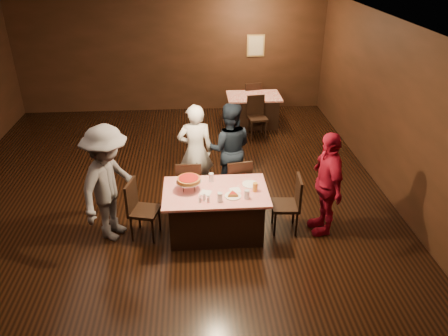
{
  "coord_description": "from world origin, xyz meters",
  "views": [
    {
      "loc": [
        0.55,
        -6.44,
        4.19
      ],
      "look_at": [
        0.98,
        -0.44,
        1.0
      ],
      "focal_mm": 35.0,
      "sensor_mm": 36.0,
      "label": 1
    }
  ],
  "objects_px": {
    "chair_end_left": "(144,210)",
    "glass_amber": "(255,187)",
    "main_table": "(216,212)",
    "chair_far_left": "(190,184)",
    "chair_back_far": "(250,99)",
    "glass_back": "(211,177)",
    "pizza_stand": "(189,180)",
    "chair_back_near": "(257,117)",
    "chair_far_right": "(237,182)",
    "diner_navy_hoodie": "(229,149)",
    "diner_white_jacket": "(196,151)",
    "plate_empty": "(250,184)",
    "diner_red_shirt": "(327,183)",
    "chair_end_right": "(285,204)",
    "diner_grey_knit": "(109,184)",
    "glass_front_left": "(220,197)",
    "back_table": "(253,110)",
    "glass_front_right": "(247,194)"
  },
  "relations": [
    {
      "from": "chair_back_far",
      "to": "diner_grey_knit",
      "type": "relative_size",
      "value": 0.51
    },
    {
      "from": "pizza_stand",
      "to": "chair_end_right",
      "type": "bearing_deg",
      "value": -1.91
    },
    {
      "from": "plate_empty",
      "to": "glass_front_left",
      "type": "relative_size",
      "value": 1.79
    },
    {
      "from": "chair_end_right",
      "to": "chair_end_left",
      "type": "bearing_deg",
      "value": -85.66
    },
    {
      "from": "chair_end_right",
      "to": "diner_white_jacket",
      "type": "relative_size",
      "value": 0.55
    },
    {
      "from": "diner_red_shirt",
      "to": "glass_front_left",
      "type": "bearing_deg",
      "value": -84.57
    },
    {
      "from": "main_table",
      "to": "chair_end_left",
      "type": "bearing_deg",
      "value": 180.0
    },
    {
      "from": "chair_far_right",
      "to": "diner_navy_hoodie",
      "type": "height_order",
      "value": "diner_navy_hoodie"
    },
    {
      "from": "plate_empty",
      "to": "chair_back_near",
      "type": "bearing_deg",
      "value": 80.03
    },
    {
      "from": "chair_back_near",
      "to": "plate_empty",
      "type": "bearing_deg",
      "value": -107.29
    },
    {
      "from": "main_table",
      "to": "chair_far_left",
      "type": "relative_size",
      "value": 1.68
    },
    {
      "from": "chair_end_left",
      "to": "glass_amber",
      "type": "xyz_separation_m",
      "value": [
        1.7,
        -0.05,
        0.37
      ]
    },
    {
      "from": "main_table",
      "to": "glass_amber",
      "type": "bearing_deg",
      "value": -4.76
    },
    {
      "from": "chair_far_left",
      "to": "chair_end_left",
      "type": "relative_size",
      "value": 1.0
    },
    {
      "from": "main_table",
      "to": "glass_front_left",
      "type": "xyz_separation_m",
      "value": [
        0.05,
        -0.3,
        0.46
      ]
    },
    {
      "from": "chair_end_right",
      "to": "diner_white_jacket",
      "type": "bearing_deg",
      "value": -127.6
    },
    {
      "from": "main_table",
      "to": "diner_red_shirt",
      "type": "bearing_deg",
      "value": -1.21
    },
    {
      "from": "chair_far_right",
      "to": "diner_navy_hoodie",
      "type": "relative_size",
      "value": 0.56
    },
    {
      "from": "main_table",
      "to": "chair_back_near",
      "type": "height_order",
      "value": "chair_back_near"
    },
    {
      "from": "chair_far_left",
      "to": "glass_back",
      "type": "bearing_deg",
      "value": 130.36
    },
    {
      "from": "chair_back_near",
      "to": "diner_white_jacket",
      "type": "bearing_deg",
      "value": -127.55
    },
    {
      "from": "chair_back_near",
      "to": "glass_front_left",
      "type": "xyz_separation_m",
      "value": [
        -1.14,
        -4.06,
        0.37
      ]
    },
    {
      "from": "chair_far_right",
      "to": "diner_white_jacket",
      "type": "xyz_separation_m",
      "value": [
        -0.68,
        0.49,
        0.38
      ]
    },
    {
      "from": "glass_front_right",
      "to": "chair_back_far",
      "type": "bearing_deg",
      "value": 82.12
    },
    {
      "from": "glass_front_left",
      "to": "glass_front_right",
      "type": "bearing_deg",
      "value": 7.13
    },
    {
      "from": "chair_far_left",
      "to": "chair_end_left",
      "type": "distance_m",
      "value": 1.03
    },
    {
      "from": "chair_far_right",
      "to": "glass_back",
      "type": "bearing_deg",
      "value": 34.57
    },
    {
      "from": "chair_back_far",
      "to": "glass_back",
      "type": "xyz_separation_m",
      "value": [
        -1.24,
        -4.76,
        0.37
      ]
    },
    {
      "from": "chair_back_far",
      "to": "diner_navy_hoodie",
      "type": "height_order",
      "value": "diner_navy_hoodie"
    },
    {
      "from": "chair_back_far",
      "to": "diner_grey_knit",
      "type": "bearing_deg",
      "value": 49.72
    },
    {
      "from": "chair_back_near",
      "to": "glass_back",
      "type": "xyz_separation_m",
      "value": [
        -1.24,
        -3.46,
        0.37
      ]
    },
    {
      "from": "chair_back_near",
      "to": "chair_back_far",
      "type": "relative_size",
      "value": 1.0
    },
    {
      "from": "diner_grey_knit",
      "to": "plate_empty",
      "type": "xyz_separation_m",
      "value": [
        2.14,
        0.1,
        -0.15
      ]
    },
    {
      "from": "main_table",
      "to": "glass_back",
      "type": "height_order",
      "value": "glass_back"
    },
    {
      "from": "chair_far_left",
      "to": "pizza_stand",
      "type": "xyz_separation_m",
      "value": [
        -0.0,
        -0.7,
        0.48
      ]
    },
    {
      "from": "diner_white_jacket",
      "to": "chair_far_right",
      "type": "bearing_deg",
      "value": 140.93
    },
    {
      "from": "back_table",
      "to": "plate_empty",
      "type": "relative_size",
      "value": 5.2
    },
    {
      "from": "chair_back_near",
      "to": "pizza_stand",
      "type": "distance_m",
      "value": 4.06
    },
    {
      "from": "chair_end_right",
      "to": "pizza_stand",
      "type": "distance_m",
      "value": 1.57
    },
    {
      "from": "chair_far_right",
      "to": "chair_far_left",
      "type": "bearing_deg",
      "value": -10.43
    },
    {
      "from": "chair_far_left",
      "to": "pizza_stand",
      "type": "height_order",
      "value": "pizza_stand"
    },
    {
      "from": "chair_end_right",
      "to": "glass_front_left",
      "type": "distance_m",
      "value": 1.15
    },
    {
      "from": "main_table",
      "to": "chair_back_near",
      "type": "distance_m",
      "value": 3.95
    },
    {
      "from": "chair_back_near",
      "to": "chair_back_far",
      "type": "bearing_deg",
      "value": 82.68
    },
    {
      "from": "chair_far_right",
      "to": "glass_back",
      "type": "height_order",
      "value": "chair_far_right"
    },
    {
      "from": "main_table",
      "to": "diner_grey_knit",
      "type": "relative_size",
      "value": 0.86
    },
    {
      "from": "chair_far_right",
      "to": "plate_empty",
      "type": "bearing_deg",
      "value": 93.6
    },
    {
      "from": "diner_grey_knit",
      "to": "diner_red_shirt",
      "type": "relative_size",
      "value": 1.1
    },
    {
      "from": "chair_far_right",
      "to": "chair_end_right",
      "type": "relative_size",
      "value": 1.0
    },
    {
      "from": "diner_white_jacket",
      "to": "glass_back",
      "type": "bearing_deg",
      "value": 100.63
    }
  ]
}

